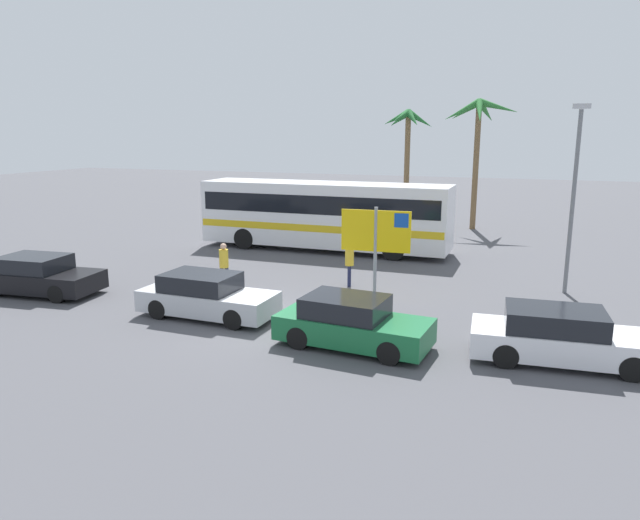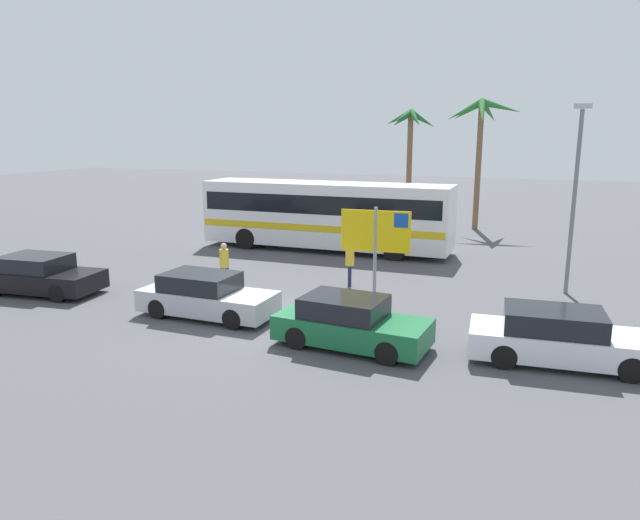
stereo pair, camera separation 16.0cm
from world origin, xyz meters
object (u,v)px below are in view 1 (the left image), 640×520
(car_silver, at_px, (206,296))
(car_green, at_px, (351,323))
(ferry_sign, at_px, (377,235))
(pedestrian_crossing_lot, at_px, (224,263))
(pedestrian_by_bus, at_px, (349,261))
(car_white, at_px, (562,337))
(car_black, at_px, (39,276))
(bus_front_coach, at_px, (324,213))

(car_silver, xyz_separation_m, car_green, (4.85, -0.87, -0.00))
(ferry_sign, xyz_separation_m, car_silver, (-4.52, -2.79, -1.69))
(car_silver, height_order, pedestrian_crossing_lot, pedestrian_crossing_lot)
(car_silver, height_order, pedestrian_by_bus, pedestrian_by_bus)
(car_silver, height_order, car_green, same)
(car_white, bearing_deg, car_silver, 175.00)
(car_silver, bearing_deg, pedestrian_by_bus, 60.37)
(ferry_sign, relative_size, car_white, 0.71)
(car_green, relative_size, car_black, 0.96)
(bus_front_coach, xyz_separation_m, car_silver, (0.21, -10.89, -1.15))
(pedestrian_by_bus, bearing_deg, ferry_sign, -70.84)
(ferry_sign, bearing_deg, car_green, -87.87)
(car_silver, bearing_deg, car_white, 0.51)
(pedestrian_crossing_lot, bearing_deg, ferry_sign, -141.38)
(car_white, relative_size, car_black, 1.05)
(bus_front_coach, bearing_deg, car_black, -121.49)
(car_green, height_order, pedestrian_by_bus, pedestrian_by_bus)
(car_green, xyz_separation_m, pedestrian_crossing_lot, (-5.88, 3.75, 0.35))
(ferry_sign, bearing_deg, pedestrian_crossing_lot, 175.99)
(car_silver, relative_size, pedestrian_crossing_lot, 2.49)
(car_white, height_order, car_silver, same)
(pedestrian_crossing_lot, bearing_deg, car_white, -155.79)
(ferry_sign, height_order, pedestrian_crossing_lot, ferry_sign)
(bus_front_coach, relative_size, pedestrian_crossing_lot, 7.00)
(bus_front_coach, height_order, pedestrian_crossing_lot, bus_front_coach)
(car_green, bearing_deg, bus_front_coach, 117.96)
(ferry_sign, distance_m, car_silver, 5.57)
(car_white, xyz_separation_m, car_green, (-5.06, -0.76, -0.00))
(car_green, distance_m, car_black, 11.66)
(ferry_sign, height_order, car_green, ferry_sign)
(car_silver, bearing_deg, car_green, -9.01)
(bus_front_coach, height_order, car_silver, bus_front_coach)
(bus_front_coach, bearing_deg, pedestrian_by_bus, -62.08)
(car_silver, relative_size, pedestrian_by_bus, 2.64)
(car_white, distance_m, car_black, 16.67)
(car_black, bearing_deg, car_white, -6.69)
(bus_front_coach, relative_size, car_black, 2.77)
(car_white, relative_size, car_silver, 1.07)
(ferry_sign, bearing_deg, car_white, -31.42)
(bus_front_coach, xyz_separation_m, car_white, (10.13, -11.00, -1.15))
(car_black, bearing_deg, car_silver, -7.34)
(car_white, xyz_separation_m, pedestrian_by_bus, (-6.97, 5.05, 0.29))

